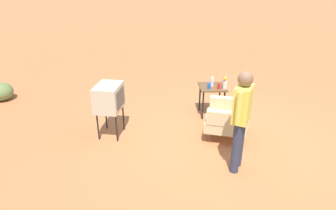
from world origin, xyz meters
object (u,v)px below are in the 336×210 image
(side_table, at_px, (212,91))
(tv_on_stand, at_px, (109,98))
(soda_can_blue, at_px, (209,86))
(person_standing, at_px, (241,116))
(armchair, at_px, (232,114))
(bottle_short_clear, at_px, (212,82))
(flower_vase, at_px, (225,82))
(soda_can_red, at_px, (219,86))

(side_table, bearing_deg, tv_on_stand, -69.39)
(tv_on_stand, xyz_separation_m, soda_can_blue, (-0.65, 1.99, -0.05))
(side_table, xyz_separation_m, person_standing, (1.96, 0.05, 0.37))
(armchair, distance_m, tv_on_stand, 2.31)
(armchair, relative_size, tv_on_stand, 1.03)
(side_table, relative_size, person_standing, 0.41)
(armchair, height_order, side_table, armchair)
(side_table, bearing_deg, soda_can_blue, -36.56)
(tv_on_stand, xyz_separation_m, bottle_short_clear, (-0.80, 2.08, -0.01))
(tv_on_stand, relative_size, soda_can_blue, 8.44)
(tv_on_stand, relative_size, flower_vase, 3.89)
(soda_can_blue, bearing_deg, flower_vase, 90.22)
(person_standing, relative_size, bottle_short_clear, 8.20)
(person_standing, bearing_deg, tv_on_stand, -118.83)
(soda_can_red, height_order, soda_can_blue, same)
(person_standing, bearing_deg, soda_can_red, 178.27)
(armchair, height_order, tv_on_stand, armchair)
(soda_can_blue, bearing_deg, person_standing, 4.67)
(bottle_short_clear, bearing_deg, person_standing, 1.55)
(side_table, xyz_separation_m, soda_can_blue, (0.14, -0.10, 0.16))
(tv_on_stand, distance_m, soda_can_blue, 2.09)
(side_table, height_order, soda_can_red, soda_can_red)
(armchair, xyz_separation_m, tv_on_stand, (-0.21, -2.28, 0.28))
(soda_can_red, xyz_separation_m, soda_can_blue, (-0.02, -0.20, 0.00))
(tv_on_stand, xyz_separation_m, soda_can_red, (-0.63, 2.19, -0.05))
(person_standing, xyz_separation_m, bottle_short_clear, (-1.98, -0.05, -0.17))
(armchair, distance_m, person_standing, 1.07)
(armchair, xyz_separation_m, flower_vase, (-0.86, 0.04, 0.32))
(armchair, bearing_deg, bottle_short_clear, -168.83)
(soda_can_blue, bearing_deg, tv_on_stand, -71.94)
(armchair, distance_m, soda_can_red, 0.87)
(tv_on_stand, distance_m, flower_vase, 2.41)
(soda_can_blue, bearing_deg, side_table, 143.44)
(person_standing, bearing_deg, bottle_short_clear, -178.45)
(tv_on_stand, relative_size, soda_can_red, 8.44)
(armchair, bearing_deg, tv_on_stand, -95.25)
(flower_vase, bearing_deg, soda_can_red, -80.71)
(side_table, bearing_deg, person_standing, 1.36)
(bottle_short_clear, bearing_deg, tv_on_stand, -68.88)
(tv_on_stand, xyz_separation_m, flower_vase, (-0.65, 2.32, 0.03))
(side_table, distance_m, flower_vase, 0.37)
(person_standing, xyz_separation_m, soda_can_red, (-1.80, 0.05, -0.21))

